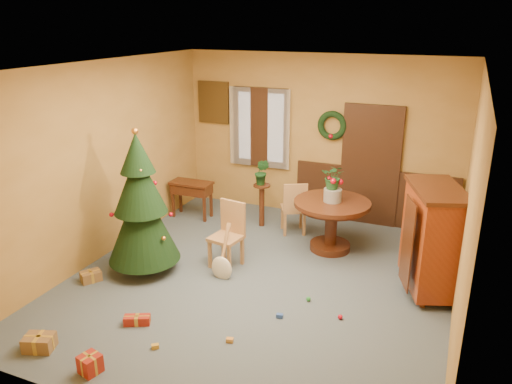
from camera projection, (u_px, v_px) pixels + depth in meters
The scene contains 21 objects.
room_envelope at pixel (328, 158), 8.81m from camera, with size 5.50×5.50×5.50m.
dining_table at pixel (332, 216), 7.68m from camera, with size 1.17×1.17×0.81m.
urn at pixel (333, 195), 7.57m from camera, with size 0.27×0.27×0.20m, color slate.
centerpiece_plant at pixel (334, 177), 7.47m from camera, with size 0.35×0.30×0.39m, color #1E4C23.
chair_near at pixel (229, 232), 7.23m from camera, with size 0.48×0.48×0.96m.
chair_far at pixel (294, 206), 8.27m from camera, with size 0.54×0.54×0.92m.
guitar at pixel (221, 254), 6.88m from camera, with size 0.31×0.15×0.74m, color beige, non-canonical shape.
plant_stand at pixel (262, 200), 8.61m from camera, with size 0.29×0.29×0.76m.
stand_plant at pixel (262, 172), 8.44m from camera, with size 0.25×0.20×0.46m, color #19471E.
christmas_tree at pixel (141, 206), 6.90m from camera, with size 1.01×1.01×2.09m.
writing_desk at pixel (192, 191), 9.00m from camera, with size 0.76×0.39×0.67m.
sideboard at pixel (432, 237), 6.44m from camera, with size 0.95×1.27×1.45m.
gift_a at pixel (39, 343), 5.47m from camera, with size 0.37×0.32×0.17m.
gift_b at pixel (90, 364), 5.11m from camera, with size 0.24×0.24×0.20m.
gift_c at pixel (91, 276), 6.90m from camera, with size 0.30×0.32×0.15m.
gift_d at pixel (137, 320), 5.93m from camera, with size 0.33×0.25×0.11m.
toy_a at pixel (280, 316), 6.06m from camera, with size 0.08×0.05×0.05m, color #2649A7.
toy_b at pixel (308, 299), 6.41m from camera, with size 0.06×0.06×0.06m, color #248532.
toy_c at pixel (155, 346), 5.50m from camera, with size 0.08×0.05×0.05m, color #BF8E23.
toy_d at pixel (340, 317), 6.03m from camera, with size 0.06×0.06×0.06m, color red.
toy_e at pixel (230, 340), 5.60m from camera, with size 0.08×0.05×0.05m, color orange.
Camera 1 is at (2.34, -5.64, 3.45)m, focal length 35.00 mm.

